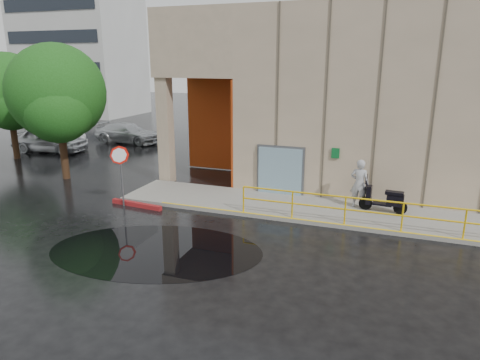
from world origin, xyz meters
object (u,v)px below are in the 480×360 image
at_px(red_curb, 137,204).
at_px(car_c, 127,133).
at_px(tree_far, 9,94).
at_px(person, 359,184).
at_px(car_a, 50,139).
at_px(scooter, 385,192).
at_px(tree_near, 57,96).
at_px(car_b, 51,135).
at_px(stop_sign, 120,162).

bearing_deg(red_curb, car_c, 125.34).
bearing_deg(tree_far, car_c, 64.38).
bearing_deg(car_c, person, -117.48).
distance_m(car_a, car_c, 5.30).
height_order(scooter, car_c, scooter).
distance_m(scooter, tree_near, 15.44).
height_order(car_a, tree_far, tree_far).
xyz_separation_m(red_curb, car_b, (-12.49, 8.83, 0.70)).
bearing_deg(car_b, tree_near, -131.05).
relative_size(car_a, tree_near, 0.73).
xyz_separation_m(tree_near, tree_far, (-6.05, 2.72, -0.24)).
xyz_separation_m(scooter, car_a, (-20.80, 5.11, -0.12)).
height_order(stop_sign, tree_near, tree_near).
distance_m(car_c, tree_far, 8.15).
relative_size(tree_near, tree_far, 1.05).
xyz_separation_m(person, tree_far, (-20.20, 2.56, 2.75)).
bearing_deg(scooter, car_c, 155.94).
xyz_separation_m(stop_sign, tree_near, (-5.07, 2.48, 2.27)).
relative_size(scooter, car_a, 0.37).
bearing_deg(car_b, car_c, -50.94).
relative_size(person, car_a, 0.40).
bearing_deg(car_c, tree_near, -162.23).
relative_size(scooter, car_c, 0.37).
bearing_deg(car_b, scooter, -104.30).
distance_m(person, scooter, 1.00).
bearing_deg(car_a, scooter, -109.54).
xyz_separation_m(car_c, tree_far, (-3.25, -6.78, 3.16)).
distance_m(red_curb, tree_near, 7.30).
bearing_deg(tree_near, scooter, -0.19).
height_order(car_b, tree_near, tree_near).
bearing_deg(tree_far, stop_sign, -25.08).
height_order(person, tree_far, tree_far).
distance_m(scooter, stop_sign, 10.37).
relative_size(person, scooter, 1.07).
xyz_separation_m(stop_sign, car_b, (-11.93, 8.93, -1.04)).
bearing_deg(scooter, car_b, 167.53).
bearing_deg(car_a, car_b, 34.32).
distance_m(scooter, tree_far, 21.54).
xyz_separation_m(stop_sign, red_curb, (0.56, 0.11, -1.74)).
bearing_deg(stop_sign, scooter, -10.24).
relative_size(car_a, tree_far, 0.77).
bearing_deg(scooter, tree_near, -176.17).
distance_m(red_curb, car_a, 13.55).
distance_m(red_curb, car_c, 14.57).
height_order(scooter, stop_sign, stop_sign).
distance_m(car_b, tree_near, 9.99).
bearing_deg(tree_far, scooter, -7.47).
xyz_separation_m(person, car_c, (-16.95, 9.34, -0.41)).
height_order(stop_sign, car_c, stop_sign).
xyz_separation_m(car_b, tree_near, (6.86, -6.46, 3.31)).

